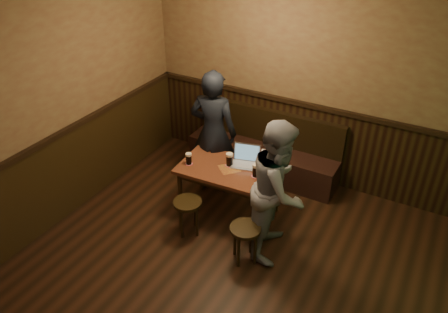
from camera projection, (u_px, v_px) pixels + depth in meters
room at (216, 221)px, 3.72m from camera, size 5.04×6.04×2.84m
bench at (263, 154)px, 6.34m from camera, size 2.20×0.50×0.95m
pub_table at (229, 175)px, 5.42m from camera, size 1.28×0.78×0.67m
stool_left at (188, 208)px, 5.20m from camera, size 0.38×0.38×0.46m
stool_right at (245, 234)px, 4.79m from camera, size 0.38×0.38×0.47m
pint_left at (189, 159)px, 5.42m from camera, size 0.10×0.10×0.15m
pint_mid at (229, 159)px, 5.39m from camera, size 0.11×0.11×0.17m
pint_right at (256, 170)px, 5.19m from camera, size 0.11×0.11×0.17m
laptop at (246, 159)px, 5.44m from camera, size 0.39×0.34×0.24m
menu at (268, 185)px, 5.07m from camera, size 0.25×0.19×0.00m
person_suit at (213, 133)px, 5.74m from camera, size 0.70×0.52×1.73m
person_grey at (278, 189)px, 4.74m from camera, size 0.74×0.89×1.65m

